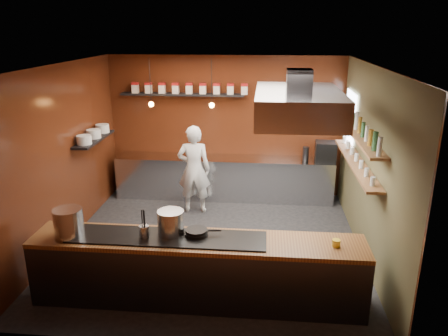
# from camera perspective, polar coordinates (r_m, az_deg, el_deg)

# --- Properties ---
(floor) EXTENTS (5.00, 5.00, 0.00)m
(floor) POSITION_cam_1_polar(r_m,az_deg,el_deg) (7.61, -1.53, -9.90)
(floor) COLOR black
(floor) RESTS_ON ground
(back_wall) EXTENTS (5.00, 0.00, 5.00)m
(back_wall) POSITION_cam_1_polar(r_m,az_deg,el_deg) (9.44, 0.22, 5.42)
(back_wall) COLOR #38140A
(back_wall) RESTS_ON ground
(left_wall) EXTENTS (0.00, 5.00, 5.00)m
(left_wall) POSITION_cam_1_polar(r_m,az_deg,el_deg) (7.74, -20.33, 1.41)
(left_wall) COLOR #38140A
(left_wall) RESTS_ON ground
(right_wall) EXTENTS (0.00, 5.00, 5.00)m
(right_wall) POSITION_cam_1_polar(r_m,az_deg,el_deg) (7.18, 18.59, 0.35)
(right_wall) COLOR #4D4A2C
(right_wall) RESTS_ON ground
(ceiling) EXTENTS (5.00, 5.00, 0.00)m
(ceiling) POSITION_cam_1_polar(r_m,az_deg,el_deg) (6.75, -1.74, 13.21)
(ceiling) COLOR silver
(ceiling) RESTS_ON back_wall
(window_pane) EXTENTS (0.00, 1.00, 1.00)m
(window_pane) POSITION_cam_1_polar(r_m,az_deg,el_deg) (8.69, 16.13, 6.29)
(window_pane) COLOR white
(window_pane) RESTS_ON right_wall
(prep_counter) EXTENTS (4.60, 0.65, 0.90)m
(prep_counter) POSITION_cam_1_polar(r_m,az_deg,el_deg) (9.41, 0.03, -1.26)
(prep_counter) COLOR silver
(prep_counter) RESTS_ON floor
(pass_counter) EXTENTS (4.40, 0.72, 0.94)m
(pass_counter) POSITION_cam_1_polar(r_m,az_deg,el_deg) (6.01, -3.47, -13.11)
(pass_counter) COLOR #38383D
(pass_counter) RESTS_ON floor
(tin_shelf) EXTENTS (2.60, 0.26, 0.04)m
(tin_shelf) POSITION_cam_1_polar(r_m,az_deg,el_deg) (9.30, -5.47, 9.54)
(tin_shelf) COLOR black
(tin_shelf) RESTS_ON back_wall
(plate_shelf) EXTENTS (0.30, 1.40, 0.04)m
(plate_shelf) POSITION_cam_1_polar(r_m,az_deg,el_deg) (8.54, -16.59, 3.65)
(plate_shelf) COLOR black
(plate_shelf) RESTS_ON left_wall
(bottle_shelf_upper) EXTENTS (0.26, 2.80, 0.04)m
(bottle_shelf_upper) POSITION_cam_1_polar(r_m,az_deg,el_deg) (7.32, 17.19, 4.23)
(bottle_shelf_upper) COLOR brown
(bottle_shelf_upper) RESTS_ON right_wall
(bottle_shelf_lower) EXTENTS (0.26, 2.80, 0.04)m
(bottle_shelf_lower) POSITION_cam_1_polar(r_m,az_deg,el_deg) (7.44, 16.86, 0.72)
(bottle_shelf_lower) COLOR brown
(bottle_shelf_lower) RESTS_ON right_wall
(extractor_hood) EXTENTS (1.20, 2.00, 0.72)m
(extractor_hood) POSITION_cam_1_polar(r_m,az_deg,el_deg) (6.38, 9.64, 8.20)
(extractor_hood) COLOR #38383D
(extractor_hood) RESTS_ON ceiling
(pendant_left) EXTENTS (0.10, 0.10, 0.95)m
(pendant_left) POSITION_cam_1_polar(r_m,az_deg,el_deg) (8.78, -9.50, 8.55)
(pendant_left) COLOR black
(pendant_left) RESTS_ON ceiling
(pendant_right) EXTENTS (0.10, 0.10, 0.95)m
(pendant_right) POSITION_cam_1_polar(r_m,az_deg,el_deg) (8.55, -1.62, 8.53)
(pendant_right) COLOR black
(pendant_right) RESTS_ON ceiling
(storage_tins) EXTENTS (2.43, 0.13, 0.22)m
(storage_tins) POSITION_cam_1_polar(r_m,az_deg,el_deg) (9.25, -4.56, 10.34)
(storage_tins) COLOR beige
(storage_tins) RESTS_ON tin_shelf
(plate_stacks) EXTENTS (0.26, 1.16, 0.16)m
(plate_stacks) POSITION_cam_1_polar(r_m,az_deg,el_deg) (8.52, -16.65, 4.30)
(plate_stacks) COLOR silver
(plate_stacks) RESTS_ON plate_shelf
(bottles) EXTENTS (0.06, 2.66, 0.24)m
(bottles) POSITION_cam_1_polar(r_m,az_deg,el_deg) (7.29, 17.30, 5.30)
(bottles) COLOR silver
(bottles) RESTS_ON bottle_shelf_upper
(wine_glasses) EXTENTS (0.07, 2.37, 0.13)m
(wine_glasses) POSITION_cam_1_polar(r_m,az_deg,el_deg) (7.42, 16.92, 1.35)
(wine_glasses) COLOR silver
(wine_glasses) RESTS_ON bottle_shelf_lower
(stockpot_large) EXTENTS (0.47, 0.47, 0.37)m
(stockpot_large) POSITION_cam_1_polar(r_m,az_deg,el_deg) (6.11, -19.65, -6.68)
(stockpot_large) COLOR silver
(stockpot_large) RESTS_ON pass_counter
(stockpot_small) EXTENTS (0.38, 0.38, 0.33)m
(stockpot_small) POSITION_cam_1_polar(r_m,az_deg,el_deg) (5.84, -6.97, -7.08)
(stockpot_small) COLOR silver
(stockpot_small) RESTS_ON pass_counter
(utensil_crock) EXTENTS (0.17, 0.17, 0.17)m
(utensil_crock) POSITION_cam_1_polar(r_m,az_deg,el_deg) (5.83, -10.40, -8.17)
(utensil_crock) COLOR #AFB1B7
(utensil_crock) RESTS_ON pass_counter
(frying_pan) EXTENTS (0.48, 0.31, 0.08)m
(frying_pan) POSITION_cam_1_polar(r_m,az_deg,el_deg) (5.84, -3.59, -8.36)
(frying_pan) COLOR black
(frying_pan) RESTS_ON pass_counter
(butter_jar) EXTENTS (0.12, 0.12, 0.09)m
(butter_jar) POSITION_cam_1_polar(r_m,az_deg,el_deg) (5.76, 14.43, -9.48)
(butter_jar) COLOR yellow
(butter_jar) RESTS_ON pass_counter
(espresso_machine) EXTENTS (0.43, 0.41, 0.41)m
(espresso_machine) POSITION_cam_1_polar(r_m,az_deg,el_deg) (9.20, 13.13, 2.08)
(espresso_machine) COLOR black
(espresso_machine) RESTS_ON prep_counter
(chef) EXTENTS (0.66, 0.46, 1.77)m
(chef) POSITION_cam_1_polar(r_m,az_deg,el_deg) (8.60, -3.94, -0.17)
(chef) COLOR white
(chef) RESTS_ON floor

